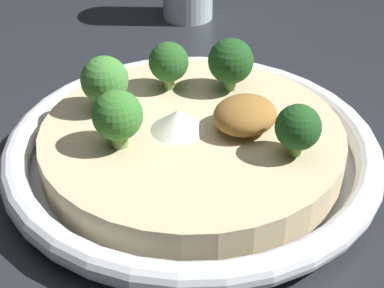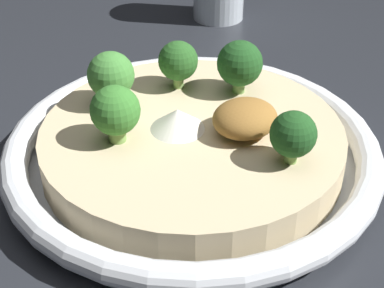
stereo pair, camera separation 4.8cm
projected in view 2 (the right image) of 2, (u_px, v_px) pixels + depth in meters
name	position (u px, v px, depth m)	size (l,w,h in m)	color
ground_plane	(192.00, 166.00, 0.50)	(6.00, 6.00, 0.00)	#23262B
risotto_bowl	(192.00, 148.00, 0.48)	(0.31, 0.31, 0.04)	silver
cheese_sprinkle	(177.00, 119.00, 0.47)	(0.04, 0.04, 0.02)	white
crispy_onion_garnish	(245.00, 118.00, 0.46)	(0.05, 0.05, 0.03)	olive
broccoli_right	(240.00, 64.00, 0.51)	(0.04, 0.04, 0.05)	#668E47
broccoli_left	(115.00, 111.00, 0.45)	(0.04, 0.04, 0.05)	#759E4C
broccoli_front_right	(293.00, 135.00, 0.42)	(0.03, 0.03, 0.04)	#759E4C
broccoli_back_left	(111.00, 76.00, 0.49)	(0.04, 0.04, 0.05)	#668E47
broccoli_back	(178.00, 61.00, 0.52)	(0.04, 0.04, 0.04)	#84A856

